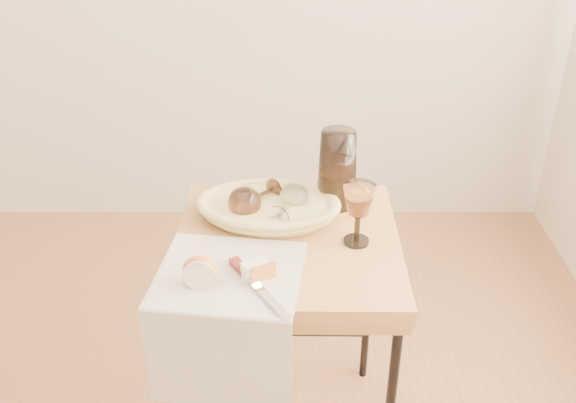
{
  "coord_description": "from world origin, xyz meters",
  "views": [
    {
      "loc": [
        0.64,
        -0.87,
        1.62
      ],
      "look_at": [
        0.64,
        0.49,
        0.83
      ],
      "focal_mm": 41.2,
      "sensor_mm": 36.0,
      "label": 1
    }
  ],
  "objects_px": {
    "bread_basket": "(269,209)",
    "apple_half": "(200,270)",
    "side_table": "(288,346)",
    "pitcher": "(337,168)",
    "goblet_lying_b": "(287,205)",
    "wine_goblet": "(358,214)",
    "goblet_lying_a": "(257,197)",
    "tea_towel": "(229,274)",
    "table_knife": "(257,284)"
  },
  "relations": [
    {
      "from": "goblet_lying_a",
      "to": "goblet_lying_b",
      "type": "relative_size",
      "value": 1.13
    },
    {
      "from": "side_table",
      "to": "pitcher",
      "type": "height_order",
      "value": "pitcher"
    },
    {
      "from": "goblet_lying_a",
      "to": "apple_half",
      "type": "relative_size",
      "value": 1.77
    },
    {
      "from": "pitcher",
      "to": "apple_half",
      "type": "xyz_separation_m",
      "value": [
        -0.33,
        -0.36,
        -0.06
      ]
    },
    {
      "from": "tea_towel",
      "to": "pitcher",
      "type": "bearing_deg",
      "value": 58.46
    },
    {
      "from": "apple_half",
      "to": "pitcher",
      "type": "bearing_deg",
      "value": 48.94
    },
    {
      "from": "bread_basket",
      "to": "apple_half",
      "type": "xyz_separation_m",
      "value": [
        -0.14,
        -0.29,
        0.02
      ]
    },
    {
      "from": "apple_half",
      "to": "wine_goblet",
      "type": "bearing_deg",
      "value": 25.92
    },
    {
      "from": "pitcher",
      "to": "apple_half",
      "type": "bearing_deg",
      "value": -116.32
    },
    {
      "from": "pitcher",
      "to": "wine_goblet",
      "type": "relative_size",
      "value": 1.54
    },
    {
      "from": "goblet_lying_a",
      "to": "wine_goblet",
      "type": "bearing_deg",
      "value": 106.94
    },
    {
      "from": "goblet_lying_b",
      "to": "pitcher",
      "type": "relative_size",
      "value": 0.49
    },
    {
      "from": "wine_goblet",
      "to": "table_knife",
      "type": "xyz_separation_m",
      "value": [
        -0.24,
        -0.19,
        -0.07
      ]
    },
    {
      "from": "goblet_lying_b",
      "to": "wine_goblet",
      "type": "relative_size",
      "value": 0.76
    },
    {
      "from": "apple_half",
      "to": "goblet_lying_b",
      "type": "bearing_deg",
      "value": 54.94
    },
    {
      "from": "goblet_lying_a",
      "to": "side_table",
      "type": "bearing_deg",
      "value": 79.37
    },
    {
      "from": "side_table",
      "to": "goblet_lying_a",
      "type": "relative_size",
      "value": 5.03
    },
    {
      "from": "apple_half",
      "to": "side_table",
      "type": "bearing_deg",
      "value": 44.56
    },
    {
      "from": "wine_goblet",
      "to": "apple_half",
      "type": "distance_m",
      "value": 0.4
    },
    {
      "from": "bread_basket",
      "to": "pitcher",
      "type": "height_order",
      "value": "pitcher"
    },
    {
      "from": "goblet_lying_a",
      "to": "table_knife",
      "type": "distance_m",
      "value": 0.32
    },
    {
      "from": "goblet_lying_b",
      "to": "apple_half",
      "type": "height_order",
      "value": "goblet_lying_b"
    },
    {
      "from": "bread_basket",
      "to": "pitcher",
      "type": "xyz_separation_m",
      "value": [
        0.18,
        0.08,
        0.08
      ]
    },
    {
      "from": "tea_towel",
      "to": "bread_basket",
      "type": "bearing_deg",
      "value": 78.82
    },
    {
      "from": "goblet_lying_b",
      "to": "wine_goblet",
      "type": "bearing_deg",
      "value": -97.41
    },
    {
      "from": "apple_half",
      "to": "table_knife",
      "type": "bearing_deg",
      "value": -7.11
    },
    {
      "from": "tea_towel",
      "to": "wine_goblet",
      "type": "xyz_separation_m",
      "value": [
        0.3,
        0.13,
        0.08
      ]
    },
    {
      "from": "goblet_lying_a",
      "to": "goblet_lying_b",
      "type": "bearing_deg",
      "value": 111.22
    },
    {
      "from": "side_table",
      "to": "apple_half",
      "type": "relative_size",
      "value": 8.91
    },
    {
      "from": "table_knife",
      "to": "goblet_lying_b",
      "type": "bearing_deg",
      "value": 134.7
    },
    {
      "from": "table_knife",
      "to": "apple_half",
      "type": "bearing_deg",
      "value": -129.68
    },
    {
      "from": "side_table",
      "to": "tea_towel",
      "type": "relative_size",
      "value": 2.15
    },
    {
      "from": "goblet_lying_a",
      "to": "table_knife",
      "type": "xyz_separation_m",
      "value": [
        0.01,
        -0.32,
        -0.04
      ]
    },
    {
      "from": "side_table",
      "to": "tea_towel",
      "type": "xyz_separation_m",
      "value": [
        -0.14,
        -0.15,
        0.36
      ]
    },
    {
      "from": "side_table",
      "to": "bread_basket",
      "type": "height_order",
      "value": "bread_basket"
    },
    {
      "from": "bread_basket",
      "to": "tea_towel",
      "type": "bearing_deg",
      "value": -104.36
    },
    {
      "from": "goblet_lying_b",
      "to": "pitcher",
      "type": "distance_m",
      "value": 0.17
    },
    {
      "from": "bread_basket",
      "to": "table_knife",
      "type": "relative_size",
      "value": 1.38
    },
    {
      "from": "side_table",
      "to": "apple_half",
      "type": "xyz_separation_m",
      "value": [
        -0.19,
        -0.19,
        0.4
      ]
    },
    {
      "from": "pitcher",
      "to": "wine_goblet",
      "type": "distance_m",
      "value": 0.2
    },
    {
      "from": "goblet_lying_a",
      "to": "apple_half",
      "type": "height_order",
      "value": "goblet_lying_a"
    },
    {
      "from": "side_table",
      "to": "goblet_lying_b",
      "type": "height_order",
      "value": "goblet_lying_b"
    },
    {
      "from": "bread_basket",
      "to": "apple_half",
      "type": "height_order",
      "value": "apple_half"
    },
    {
      "from": "goblet_lying_a",
      "to": "apple_half",
      "type": "bearing_deg",
      "value": 24.05
    },
    {
      "from": "goblet_lying_a",
      "to": "table_knife",
      "type": "height_order",
      "value": "goblet_lying_a"
    },
    {
      "from": "bread_basket",
      "to": "table_knife",
      "type": "height_order",
      "value": "bread_basket"
    },
    {
      "from": "pitcher",
      "to": "wine_goblet",
      "type": "height_order",
      "value": "pitcher"
    },
    {
      "from": "apple_half",
      "to": "tea_towel",
      "type": "bearing_deg",
      "value": 32.37
    },
    {
      "from": "goblet_lying_b",
      "to": "table_knife",
      "type": "xyz_separation_m",
      "value": [
        -0.07,
        -0.29,
        -0.03
      ]
    },
    {
      "from": "side_table",
      "to": "pitcher",
      "type": "bearing_deg",
      "value": 53.63
    }
  ]
}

